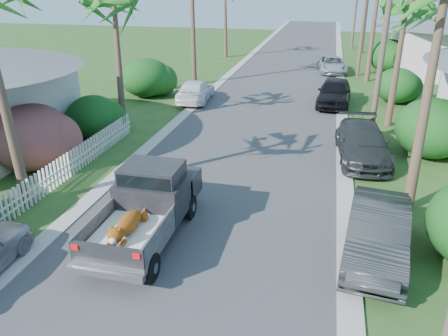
% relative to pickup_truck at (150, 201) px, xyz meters
% --- Properties ---
extents(ground, '(120.00, 120.00, 0.00)m').
position_rel_pickup_truck_xyz_m(ground, '(1.45, -2.53, -1.01)').
color(ground, '#2B4B1C').
rests_on(ground, ground).
extents(road, '(8.00, 100.00, 0.02)m').
position_rel_pickup_truck_xyz_m(road, '(1.45, 22.47, -1.00)').
color(road, '#38383A').
rests_on(road, ground).
extents(curb_left, '(0.60, 100.00, 0.06)m').
position_rel_pickup_truck_xyz_m(curb_left, '(-2.85, 22.47, -0.98)').
color(curb_left, '#A5A39E').
rests_on(curb_left, ground).
extents(curb_right, '(0.60, 100.00, 0.06)m').
position_rel_pickup_truck_xyz_m(curb_right, '(5.75, 22.47, -0.98)').
color(curb_right, '#A5A39E').
rests_on(curb_right, ground).
extents(pickup_truck, '(1.98, 5.12, 2.06)m').
position_rel_pickup_truck_xyz_m(pickup_truck, '(0.00, 0.00, 0.00)').
color(pickup_truck, black).
rests_on(pickup_truck, ground).
extents(parked_car_rn, '(2.07, 4.57, 1.45)m').
position_rel_pickup_truck_xyz_m(parked_car_rn, '(6.45, 0.18, -0.28)').
color(parked_car_rn, '#2A2D2F').
rests_on(parked_car_rn, ground).
extents(parked_car_rm, '(2.35, 5.02, 1.42)m').
position_rel_pickup_truck_xyz_m(parked_car_rm, '(6.45, 7.43, -0.30)').
color(parked_car_rm, '#292C2E').
rests_on(parked_car_rm, ground).
extents(parked_car_rf, '(2.14, 4.74, 1.58)m').
position_rel_pickup_truck_xyz_m(parked_car_rf, '(5.25, 15.95, -0.22)').
color(parked_car_rf, black).
rests_on(parked_car_rf, ground).
extents(parked_car_rd, '(2.64, 4.73, 1.25)m').
position_rel_pickup_truck_xyz_m(parked_car_rd, '(5.05, 26.19, -0.38)').
color(parked_car_rd, '#B7BABF').
rests_on(parked_car_rd, ground).
extents(parked_car_lf, '(2.13, 4.55, 1.28)m').
position_rel_pickup_truck_xyz_m(parked_car_lf, '(-3.11, 14.90, -0.37)').
color(parked_car_lf, white).
rests_on(parked_car_lf, ground).
extents(palm_r_b, '(4.40, 4.40, 7.20)m').
position_rel_pickup_truck_xyz_m(palm_r_b, '(8.05, 12.47, 4.94)').
color(palm_r_b, brown).
rests_on(palm_r_b, ground).
extents(shrub_l_b, '(3.00, 3.30, 2.60)m').
position_rel_pickup_truck_xyz_m(shrub_l_b, '(-6.35, 3.47, 0.29)').
color(shrub_l_b, '#C31B53').
rests_on(shrub_l_b, ground).
extents(shrub_l_c, '(2.40, 2.64, 2.00)m').
position_rel_pickup_truck_xyz_m(shrub_l_c, '(-5.95, 7.47, -0.01)').
color(shrub_l_c, '#124017').
rests_on(shrub_l_c, ground).
extents(shrub_l_d, '(3.20, 3.52, 2.40)m').
position_rel_pickup_truck_xyz_m(shrub_l_d, '(-6.55, 15.47, 0.19)').
color(shrub_l_d, '#124017').
rests_on(shrub_l_d, ground).
extents(shrub_r_b, '(3.00, 3.30, 2.50)m').
position_rel_pickup_truck_xyz_m(shrub_r_b, '(9.25, 8.47, 0.24)').
color(shrub_r_b, '#124017').
rests_on(shrub_r_b, ground).
extents(shrub_r_c, '(2.60, 2.86, 2.10)m').
position_rel_pickup_truck_xyz_m(shrub_r_c, '(8.95, 17.47, 0.04)').
color(shrub_r_c, '#124017').
rests_on(shrub_r_c, ground).
extents(shrub_r_d, '(3.20, 3.52, 2.60)m').
position_rel_pickup_truck_xyz_m(shrub_r_d, '(9.45, 27.47, 0.29)').
color(shrub_r_d, '#124017').
rests_on(shrub_r_d, ground).
extents(picket_fence, '(0.10, 11.00, 1.00)m').
position_rel_pickup_truck_xyz_m(picket_fence, '(-4.55, 2.97, -0.51)').
color(picket_fence, white).
rests_on(picket_fence, ground).
extents(utility_pole_b, '(1.60, 0.26, 9.00)m').
position_rel_pickup_truck_xyz_m(utility_pole_b, '(7.05, 10.47, 3.59)').
color(utility_pole_b, brown).
rests_on(utility_pole_b, ground).
extents(utility_pole_c, '(1.60, 0.26, 9.00)m').
position_rel_pickup_truck_xyz_m(utility_pole_c, '(7.05, 25.47, 3.59)').
color(utility_pole_c, brown).
rests_on(utility_pole_c, ground).
extents(utility_pole_d, '(1.60, 0.26, 9.00)m').
position_rel_pickup_truck_xyz_m(utility_pole_d, '(7.05, 40.47, 3.59)').
color(utility_pole_d, brown).
rests_on(utility_pole_d, ground).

